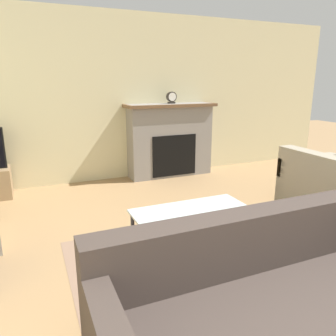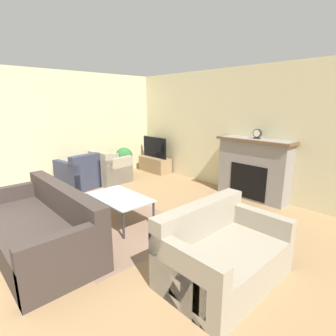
% 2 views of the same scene
% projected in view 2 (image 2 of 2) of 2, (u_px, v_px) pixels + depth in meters
% --- Properties ---
extents(wall_back, '(8.67, 0.06, 2.70)m').
position_uv_depth(wall_back, '(224.00, 130.00, 6.03)').
color(wall_back, beige).
rests_on(wall_back, ground_plane).
extents(wall_left, '(0.06, 8.02, 2.70)m').
position_uv_depth(wall_left, '(65.00, 128.00, 6.38)').
color(wall_left, beige).
rests_on(wall_left, ground_plane).
extents(area_rug, '(2.32, 1.86, 0.00)m').
position_uv_depth(area_rug, '(113.00, 224.00, 4.34)').
color(area_rug, '#896B56').
rests_on(area_rug, ground_plane).
extents(fireplace, '(1.57, 0.44, 1.25)m').
position_uv_depth(fireplace, '(253.00, 168.00, 5.40)').
color(fireplace, gray).
rests_on(fireplace, ground_plane).
extents(tv_stand, '(0.99, 0.41, 0.43)m').
position_uv_depth(tv_stand, '(155.00, 164.00, 7.61)').
color(tv_stand, '#997A56').
rests_on(tv_stand, ground_plane).
extents(tv, '(0.93, 0.06, 0.58)m').
position_uv_depth(tv, '(155.00, 147.00, 7.49)').
color(tv, black).
rests_on(tv, tv_stand).
extents(couch_sectional, '(2.27, 1.00, 0.82)m').
position_uv_depth(couch_sectional, '(41.00, 229.00, 3.58)').
color(couch_sectional, '#3D332D').
rests_on(couch_sectional, ground_plane).
extents(couch_loveseat, '(0.93, 1.43, 0.82)m').
position_uv_depth(couch_loveseat, '(221.00, 255.00, 2.96)').
color(couch_loveseat, '#9E937F').
rests_on(couch_loveseat, ground_plane).
extents(armchair_by_window, '(0.97, 0.85, 0.82)m').
position_uv_depth(armchair_by_window, '(79.00, 175.00, 6.17)').
color(armchair_by_window, '#33384C').
rests_on(armchair_by_window, ground_plane).
extents(armchair_accent, '(0.78, 0.90, 0.82)m').
position_uv_depth(armchair_accent, '(110.00, 171.00, 6.54)').
color(armchair_accent, '#9E937F').
rests_on(armchair_accent, ground_plane).
extents(coffee_table, '(1.12, 0.66, 0.45)m').
position_uv_depth(coffee_table, '(120.00, 199.00, 4.34)').
color(coffee_table, '#333338').
rests_on(coffee_table, ground_plane).
extents(potted_plant, '(0.48, 0.48, 0.77)m').
position_uv_depth(potted_plant, '(124.00, 158.00, 7.17)').
color(potted_plant, '#47474C').
rests_on(potted_plant, ground_plane).
extents(mantel_clock, '(0.17, 0.07, 0.20)m').
position_uv_depth(mantel_clock, '(257.00, 134.00, 5.21)').
color(mantel_clock, '#28231E').
rests_on(mantel_clock, fireplace).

